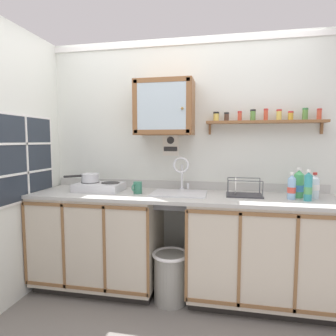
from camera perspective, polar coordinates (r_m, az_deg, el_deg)
The scene contains 20 objects.
floor at distance 2.60m, azimuth 0.57°, elevation -27.69°, with size 5.76×5.76×0.00m, color slate.
back_wall at distance 2.90m, azimuth 3.24°, elevation 1.48°, with size 3.36×0.07×2.42m.
lower_cabinet_run at distance 2.95m, azimuth -13.49°, elevation -13.73°, with size 1.18×0.64×0.91m.
lower_cabinet_run_right at distance 2.73m, azimuth 18.18°, elevation -15.49°, with size 1.27×0.64×0.91m.
countertop at distance 2.61m, azimuth 2.17°, elevation -5.58°, with size 2.72×0.66×0.03m, color #B2B2AD.
backsplash at distance 2.90m, azimuth 3.12°, elevation -3.37°, with size 2.72×0.02×0.08m, color #B2B2AD.
sink at distance 2.64m, azimuth 2.33°, elevation -5.46°, with size 0.49×0.41×0.45m.
hot_plate_stove at distance 2.85m, azimuth -13.49°, elevation -3.66°, with size 0.44×0.31×0.08m.
saucepan at distance 2.91m, azimuth -15.34°, elevation -1.82°, with size 0.28×0.26×0.08m.
bottle_soda_green_0 at distance 2.68m, azimuth 24.58°, elevation -3.04°, with size 0.08×0.08×0.26m.
bottle_water_clear_1 at distance 2.69m, azimuth 27.15°, elevation -3.34°, with size 0.08×0.08×0.22m.
bottle_detergent_teal_2 at distance 2.56m, azimuth 26.12°, elevation -3.46°, with size 0.06×0.06×0.25m.
bottle_water_blue_3 at distance 2.58m, azimuth 23.41°, elevation -3.59°, with size 0.07×0.07×0.22m.
dish_rack at distance 2.61m, azimuth 14.67°, elevation -4.82°, with size 0.31×0.23×0.16m.
mug at distance 2.65m, azimuth -6.11°, elevation -3.90°, with size 0.08×0.12×0.11m.
wall_cabinet at distance 2.77m, azimuth -0.69°, elevation 11.88°, with size 0.55×0.32×0.51m.
spice_shelf at distance 2.81m, azimuth 18.75°, elevation 9.04°, with size 1.06×0.14×0.23m.
warning_sign at distance 2.89m, azimuth 0.52°, elevation 4.90°, with size 0.16×0.01×0.25m.
window at distance 2.91m, azimuth -26.44°, elevation 1.77°, with size 0.03×0.78×0.79m.
trash_bin at distance 2.69m, azimuth 0.50°, elevation -20.74°, with size 0.33×0.33×0.45m.
Camera 1 is at (0.40, -2.14, 1.42)m, focal length 30.60 mm.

